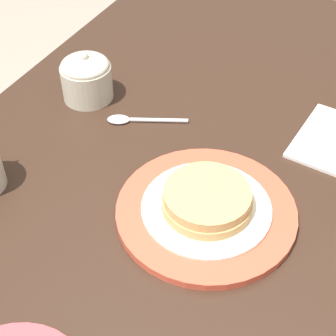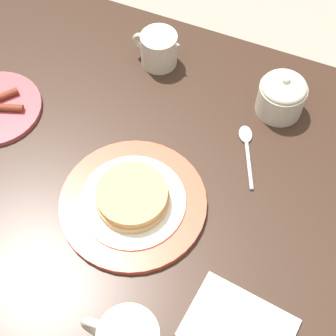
% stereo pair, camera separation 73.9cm
% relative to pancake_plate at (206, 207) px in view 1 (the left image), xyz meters
% --- Properties ---
extents(dining_table, '(1.43, 0.86, 0.78)m').
position_rel_pancake_plate_xyz_m(dining_table, '(-0.03, -0.02, -0.14)').
color(dining_table, '#332116').
rests_on(dining_table, ground_plane).
extents(pancake_plate, '(0.25, 0.25, 0.05)m').
position_rel_pancake_plate_xyz_m(pancake_plate, '(0.00, 0.00, 0.00)').
color(pancake_plate, '#DB5138').
rests_on(pancake_plate, dining_table).
extents(sugar_bowl, '(0.09, 0.09, 0.09)m').
position_rel_pancake_plate_xyz_m(sugar_bowl, '(-0.17, -0.30, 0.03)').
color(sugar_bowl, beige).
rests_on(sugar_bowl, dining_table).
extents(napkin, '(0.17, 0.13, 0.01)m').
position_rel_pancake_plate_xyz_m(napkin, '(-0.23, 0.13, -0.01)').
color(napkin, white).
rests_on(napkin, dining_table).
extents(spoon, '(0.07, 0.13, 0.01)m').
position_rel_pancake_plate_xyz_m(spoon, '(-0.14, -0.19, -0.01)').
color(spoon, silver).
rests_on(spoon, dining_table).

